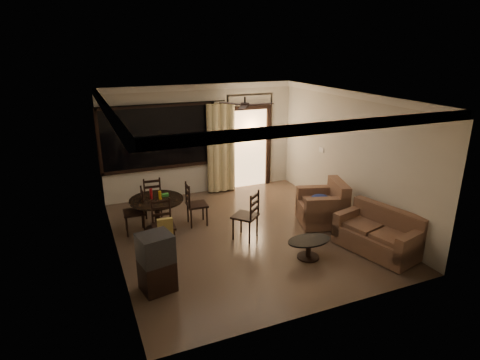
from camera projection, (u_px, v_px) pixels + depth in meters
name	position (u px, v px, depth m)	size (l,w,h in m)	color
ground	(244.00, 234.00, 8.26)	(5.50, 5.50, 0.00)	#7F6651
room_shell	(238.00, 129.00, 9.44)	(5.50, 6.70, 5.50)	beige
dining_table	(157.00, 205.00, 8.30)	(1.11, 1.11, 0.91)	black
dining_chair_west	(135.00, 220.00, 8.27)	(0.45, 0.45, 0.95)	black
dining_chair_east	(197.00, 212.00, 8.64)	(0.45, 0.45, 0.95)	black
dining_chair_south	(164.00, 234.00, 7.61)	(0.45, 0.50, 0.95)	black
dining_chair_north	(153.00, 204.00, 9.09)	(0.45, 0.45, 0.95)	black
tv_cabinet	(157.00, 262.00, 6.25)	(0.58, 0.54, 0.96)	black
sofa	(379.00, 235.00, 7.51)	(1.14, 1.65, 0.80)	#452A20
armchair	(324.00, 207.00, 8.66)	(1.16, 1.16, 0.93)	#452A20
coffee_table	(309.00, 246.00, 7.28)	(0.83, 0.50, 0.36)	black
side_chair	(246.00, 224.00, 8.01)	(0.63, 0.63, 1.01)	black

